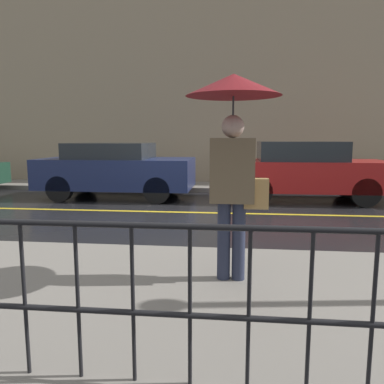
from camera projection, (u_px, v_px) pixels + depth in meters
ground_plane at (182, 212)px, 8.05m from camera, size 80.00×80.00×0.00m
sidewalk_near at (119, 297)px, 3.56m from camera, size 28.00×3.06×0.13m
sidewalk_far at (199, 187)px, 11.83m from camera, size 28.00×1.67×0.13m
lane_marking at (182, 212)px, 8.05m from camera, size 25.20×0.12×0.01m
building_storefront at (202, 91)px, 12.37m from camera, size 28.00×0.30×6.28m
railing_foreground at (50, 280)px, 2.21m from camera, size 12.00×0.04×0.97m
pedestrian at (234, 126)px, 3.64m from camera, size 0.93×0.93×2.05m
car_navy at (116, 169)px, 9.99m from camera, size 4.01×1.88×1.46m
car_red at (304, 171)px, 9.46m from camera, size 3.95×1.74×1.50m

